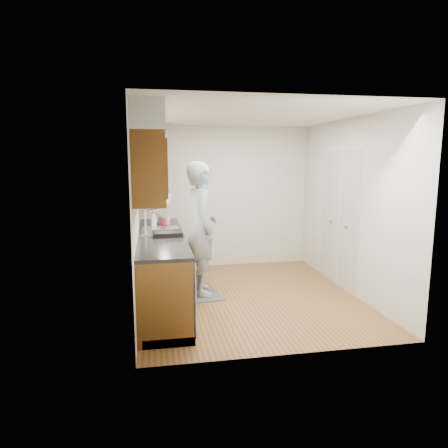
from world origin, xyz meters
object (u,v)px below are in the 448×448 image
Objects in this scene: soap_bottle_a at (154,219)px; soap_bottle_c at (157,219)px; soda_can at (163,222)px; dish_rack at (167,234)px; person at (201,220)px; soap_bottle_b at (167,219)px; steel_can at (161,220)px.

soap_bottle_c is at bearing 79.41° from soap_bottle_a.
soap_bottle_c is 0.28m from soda_can.
dish_rack is (0.02, -0.78, -0.03)m from soda_can.
soap_bottle_b is (-0.46, 0.54, -0.06)m from person.
soap_bottle_b is at bearing 70.63° from soda_can.
soap_bottle_b is 1.46× the size of soda_can.
soap_bottle_c is 1.24× the size of steel_can.
soap_bottle_b is at bearing -37.93° from soap_bottle_c.
person is 0.74m from soap_bottle_a.
dish_rack is at bearing 123.96° from person.
person is 0.81m from steel_can.
soap_bottle_b is 1.07× the size of soap_bottle_c.
soda_can is (0.09, -0.27, -0.02)m from soap_bottle_c.
soda_can is at bearing 48.59° from person.
soap_bottle_b reaches higher than steel_can.
person is 16.88× the size of steel_can.
soap_bottle_c is 0.08m from steel_can.
soap_bottle_a reaches higher than soap_bottle_b.
person reaches higher than soap_bottle_b.
soap_bottle_a is 0.76m from dish_rack.
soap_bottle_c is 0.43× the size of dish_rack.
person is 12.64× the size of soap_bottle_b.
soap_bottle_c reaches higher than dish_rack.
soap_bottle_b reaches higher than dish_rack.
steel_can is at bearing 66.31° from soap_bottle_a.
soda_can is 0.31× the size of dish_rack.
soda_can is at bearing -81.25° from steel_can.
soap_bottle_b is at bearing 35.76° from person.
person is 5.79× the size of dish_rack.
steel_can is (-0.55, 0.60, -0.08)m from person.
soda_can is (-0.05, -0.16, -0.03)m from soap_bottle_b.
soap_bottle_a is at bearing 99.36° from dish_rack.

